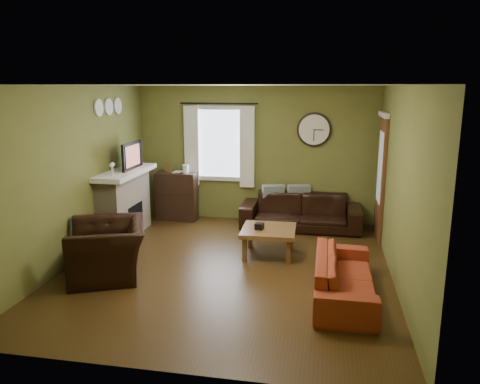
% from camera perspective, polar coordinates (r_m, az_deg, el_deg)
% --- Properties ---
extents(floor, '(4.60, 5.20, 0.00)m').
position_cam_1_polar(floor, '(6.91, -1.44, -9.22)').
color(floor, '#3C2810').
rests_on(floor, ground).
extents(ceiling, '(4.60, 5.20, 0.00)m').
position_cam_1_polar(ceiling, '(6.41, -1.57, 12.89)').
color(ceiling, white).
rests_on(ceiling, ground).
extents(wall_left, '(0.00, 5.20, 2.60)m').
position_cam_1_polar(wall_left, '(7.36, -19.32, 1.98)').
color(wall_left, olive).
rests_on(wall_left, ground).
extents(wall_right, '(0.00, 5.20, 2.60)m').
position_cam_1_polar(wall_right, '(6.47, 18.86, 0.60)').
color(wall_right, olive).
rests_on(wall_right, ground).
extents(wall_back, '(4.60, 0.00, 2.60)m').
position_cam_1_polar(wall_back, '(9.06, 1.93, 4.59)').
color(wall_back, olive).
rests_on(wall_back, ground).
extents(wall_front, '(4.60, 0.00, 2.60)m').
position_cam_1_polar(wall_front, '(4.11, -9.11, -5.64)').
color(wall_front, olive).
rests_on(wall_front, ground).
extents(fireplace, '(0.40, 1.40, 1.10)m').
position_cam_1_polar(fireplace, '(8.42, -13.92, -1.61)').
color(fireplace, '#BBAC8C').
rests_on(fireplace, floor).
extents(firebox, '(0.04, 0.60, 0.55)m').
position_cam_1_polar(firebox, '(8.41, -12.65, -3.32)').
color(firebox, black).
rests_on(firebox, fireplace).
extents(mantel, '(0.58, 1.60, 0.08)m').
position_cam_1_polar(mantel, '(8.29, -13.95, 2.34)').
color(mantel, white).
rests_on(mantel, fireplace).
extents(tv, '(0.08, 0.60, 0.35)m').
position_cam_1_polar(tv, '(8.38, -13.48, 3.96)').
color(tv, black).
rests_on(tv, mantel).
extents(tv_screen, '(0.02, 0.62, 0.36)m').
position_cam_1_polar(tv_screen, '(8.34, -13.00, 4.33)').
color(tv_screen, '#994C3F').
rests_on(tv_screen, mantel).
extents(medallion_left, '(0.28, 0.28, 0.03)m').
position_cam_1_polar(medallion_left, '(7.94, -16.83, 9.81)').
color(medallion_left, white).
rests_on(medallion_left, wall_left).
extents(medallion_mid, '(0.28, 0.28, 0.03)m').
position_cam_1_polar(medallion_mid, '(8.26, -15.71, 9.97)').
color(medallion_mid, white).
rests_on(medallion_mid, wall_left).
extents(medallion_right, '(0.28, 0.28, 0.03)m').
position_cam_1_polar(medallion_right, '(8.57, -14.68, 10.11)').
color(medallion_right, white).
rests_on(medallion_right, wall_left).
extents(window_pane, '(1.00, 0.02, 1.30)m').
position_cam_1_polar(window_pane, '(9.14, -2.44, 5.93)').
color(window_pane, silver).
rests_on(window_pane, wall_back).
extents(curtain_rod, '(0.03, 0.03, 1.50)m').
position_cam_1_polar(curtain_rod, '(8.98, -2.64, 10.74)').
color(curtain_rod, black).
rests_on(curtain_rod, wall_back).
extents(curtain_left, '(0.28, 0.04, 1.55)m').
position_cam_1_polar(curtain_left, '(9.19, -5.94, 5.60)').
color(curtain_left, white).
rests_on(curtain_left, wall_back).
extents(curtain_right, '(0.28, 0.04, 1.55)m').
position_cam_1_polar(curtain_right, '(8.94, 0.87, 5.47)').
color(curtain_right, white).
rests_on(curtain_right, wall_back).
extents(wall_clock, '(0.64, 0.06, 0.64)m').
position_cam_1_polar(wall_clock, '(8.85, 9.02, 7.52)').
color(wall_clock, white).
rests_on(wall_clock, wall_back).
extents(door, '(0.05, 0.90, 2.10)m').
position_cam_1_polar(door, '(8.31, 16.78, 1.57)').
color(door, brown).
rests_on(door, floor).
extents(bookshelf, '(0.79, 0.34, 0.94)m').
position_cam_1_polar(bookshelf, '(9.28, -7.74, -0.53)').
color(bookshelf, black).
rests_on(bookshelf, floor).
extents(book, '(0.17, 0.23, 0.02)m').
position_cam_1_polar(book, '(9.22, -8.09, 2.48)').
color(book, brown).
rests_on(book, bookshelf).
extents(sofa_brown, '(2.18, 0.85, 0.64)m').
position_cam_1_polar(sofa_brown, '(8.73, 7.41, -2.40)').
color(sofa_brown, black).
rests_on(sofa_brown, floor).
extents(pillow_left, '(0.45, 0.25, 0.43)m').
position_cam_1_polar(pillow_left, '(8.98, 7.15, -0.43)').
color(pillow_left, gray).
rests_on(pillow_left, sofa_brown).
extents(pillow_right, '(0.44, 0.26, 0.42)m').
position_cam_1_polar(pillow_right, '(8.95, 4.04, -0.42)').
color(pillow_right, gray).
rests_on(pillow_right, sofa_brown).
extents(sofa_red, '(0.72, 1.84, 0.54)m').
position_cam_1_polar(sofa_red, '(6.08, 12.60, -9.97)').
color(sofa_red, maroon).
rests_on(sofa_red, floor).
extents(armchair, '(1.38, 1.46, 0.75)m').
position_cam_1_polar(armchair, '(6.78, -15.83, -6.78)').
color(armchair, black).
rests_on(armchair, floor).
extents(coffee_table, '(0.84, 0.84, 0.44)m').
position_cam_1_polar(coffee_table, '(7.33, 3.50, -6.09)').
color(coffee_table, brown).
rests_on(coffee_table, floor).
extents(tissue_box, '(0.14, 0.14, 0.10)m').
position_cam_1_polar(tissue_box, '(7.23, 2.37, -4.84)').
color(tissue_box, black).
rests_on(tissue_box, coffee_table).
extents(wine_glass_a, '(0.07, 0.07, 0.20)m').
position_cam_1_polar(wine_glass_a, '(7.81, -15.38, 2.67)').
color(wine_glass_a, white).
rests_on(wine_glass_a, mantel).
extents(wine_glass_b, '(0.07, 0.07, 0.20)m').
position_cam_1_polar(wine_glass_b, '(7.84, -15.25, 2.75)').
color(wine_glass_b, white).
rests_on(wine_glass_b, mantel).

